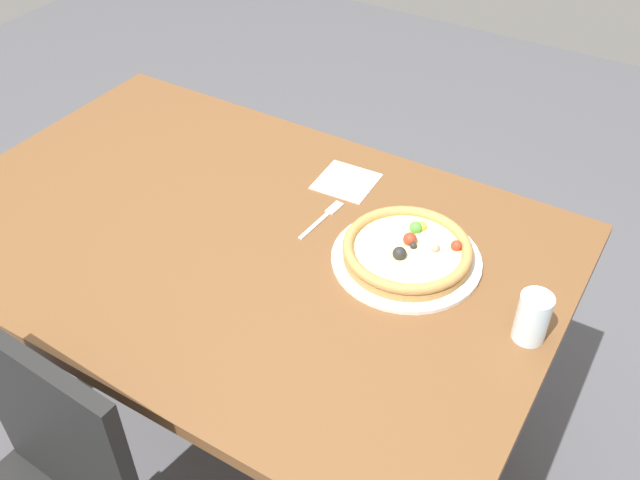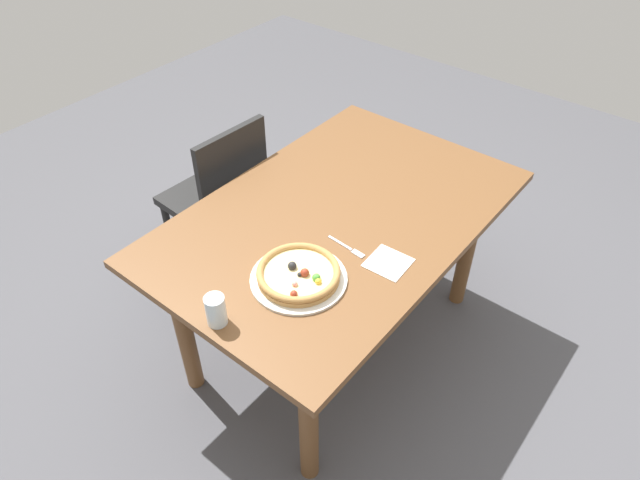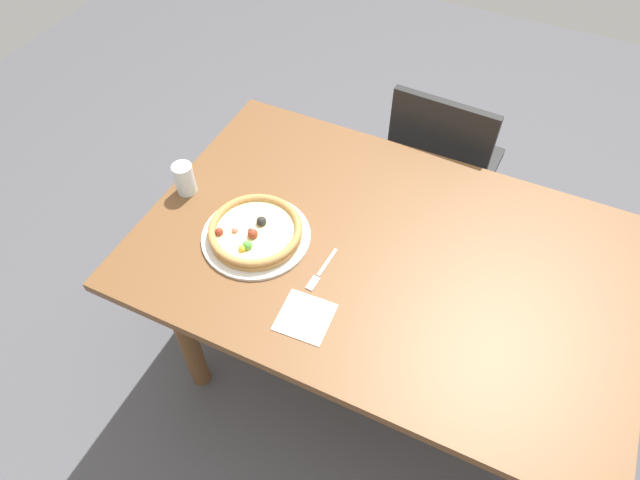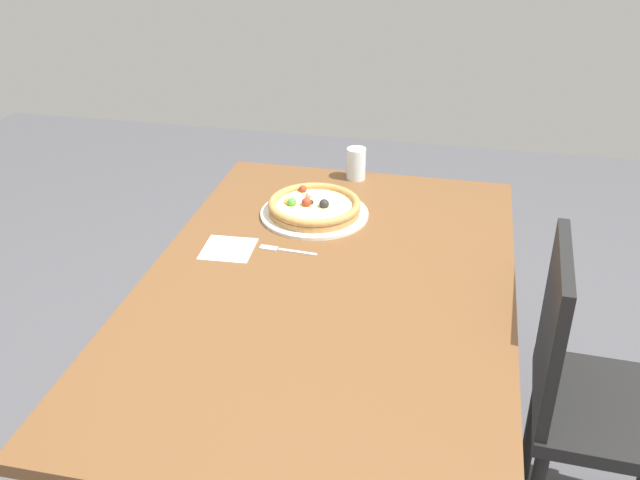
% 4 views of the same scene
% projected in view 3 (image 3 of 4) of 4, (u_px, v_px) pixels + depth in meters
% --- Properties ---
extents(ground_plane, '(6.00, 6.00, 0.00)m').
position_uv_depth(ground_plane, '(368.00, 367.00, 2.21)').
color(ground_plane, '#4C4C51').
extents(dining_table, '(1.47, 0.96, 0.75)m').
position_uv_depth(dining_table, '(382.00, 272.00, 1.71)').
color(dining_table, brown).
rests_on(dining_table, ground).
extents(chair_near, '(0.42, 0.42, 0.90)m').
position_uv_depth(chair_near, '(440.00, 168.00, 2.22)').
color(chair_near, black).
rests_on(chair_near, ground).
extents(plate, '(0.33, 0.33, 0.01)m').
position_uv_depth(plate, '(256.00, 236.00, 1.66)').
color(plate, silver).
rests_on(plate, dining_table).
extents(pizza, '(0.28, 0.28, 0.05)m').
position_uv_depth(pizza, '(255.00, 231.00, 1.64)').
color(pizza, '#B78447').
rests_on(pizza, plate).
extents(fork, '(0.03, 0.17, 0.00)m').
position_uv_depth(fork, '(320.00, 272.00, 1.58)').
color(fork, silver).
rests_on(fork, dining_table).
extents(drinking_glass, '(0.06, 0.06, 0.11)m').
position_uv_depth(drinking_glass, '(184.00, 179.00, 1.75)').
color(drinking_glass, silver).
rests_on(drinking_glass, dining_table).
extents(napkin, '(0.15, 0.15, 0.00)m').
position_uv_depth(napkin, '(305.00, 317.00, 1.49)').
color(napkin, white).
rests_on(napkin, dining_table).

